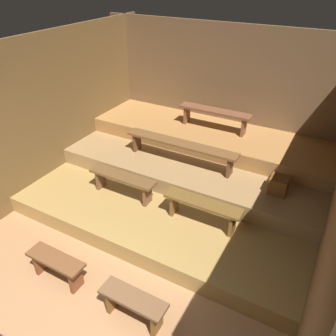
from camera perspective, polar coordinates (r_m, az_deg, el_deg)
The scene contains 13 objects.
ground at distance 5.89m, azimuth -0.21°, elevation -8.21°, with size 5.61×5.72×0.08m, color #A17149.
wall_back at distance 7.19m, azimuth 9.74°, elevation 12.25°, with size 5.61×0.06×2.78m, color brown.
wall_left at distance 6.52m, azimuth -19.49°, elevation 8.79°, with size 0.06×5.72×2.78m, color brown.
platform_lower at distance 6.21m, azimuth 2.57°, elevation -3.68°, with size 4.81×3.69×0.29m, color #9F7B41.
platform_middle at distance 6.57m, azimuth 5.30°, elevation 1.39°, with size 4.81×2.33×0.29m, color #997549.
platform_upper at distance 6.84m, azimuth 7.16°, elevation 5.33°, with size 4.81×1.34×0.29m, color #A7723C.
bench_floor_left at distance 4.90m, azimuth -18.47°, elevation -15.24°, with size 0.84×0.27×0.40m.
bench_floor_right at distance 4.30m, azimuth -5.92°, elevation -21.91°, with size 0.84×0.27×0.40m.
bench_lower_left at distance 5.70m, azimuth -7.74°, elevation -2.06°, with size 1.21×0.27×0.40m.
bench_lower_right at distance 5.09m, azimuth 5.93°, elevation -6.57°, with size 1.21×0.27×0.40m.
bench_middle_center at distance 6.03m, azimuth 2.18°, elevation 3.78°, with size 2.14×0.27×0.40m.
bench_upper_center at distance 6.72m, azimuth 7.97°, elevation 9.12°, with size 1.46×0.27×0.40m.
wooden_crate_middle at distance 5.60m, azimuth 18.30°, elevation -2.78°, with size 0.28×0.28×0.28m, color brown.
Camera 1 is at (2.20, -1.47, 3.75)m, focal length 35.78 mm.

